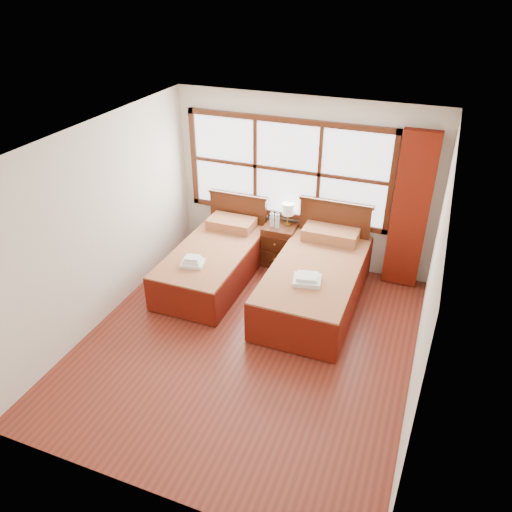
% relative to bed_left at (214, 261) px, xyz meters
% --- Properties ---
extents(floor, '(4.50, 4.50, 0.00)m').
position_rel_bed_left_xyz_m(floor, '(1.02, -1.20, -0.31)').
color(floor, maroon).
rests_on(floor, ground).
extents(ceiling, '(4.50, 4.50, 0.00)m').
position_rel_bed_left_xyz_m(ceiling, '(1.02, -1.20, 2.29)').
color(ceiling, white).
rests_on(ceiling, wall_back).
extents(wall_back, '(4.00, 0.00, 4.00)m').
position_rel_bed_left_xyz_m(wall_back, '(1.02, 1.05, 0.99)').
color(wall_back, silver).
rests_on(wall_back, floor).
extents(wall_left, '(0.00, 4.50, 4.50)m').
position_rel_bed_left_xyz_m(wall_left, '(-0.98, -1.20, 0.99)').
color(wall_left, silver).
rests_on(wall_left, floor).
extents(wall_right, '(0.00, 4.50, 4.50)m').
position_rel_bed_left_xyz_m(wall_right, '(3.02, -1.20, 0.99)').
color(wall_right, silver).
rests_on(wall_right, floor).
extents(window, '(3.16, 0.06, 1.56)m').
position_rel_bed_left_xyz_m(window, '(0.77, 1.02, 1.19)').
color(window, white).
rests_on(window, wall_back).
extents(curtain, '(0.50, 0.16, 2.30)m').
position_rel_bed_left_xyz_m(curtain, '(2.62, 0.91, 0.86)').
color(curtain, maroon).
rests_on(curtain, wall_back).
extents(bed_left, '(1.06, 2.08, 1.03)m').
position_rel_bed_left_xyz_m(bed_left, '(0.00, 0.00, 0.00)').
color(bed_left, '#3C1C0C').
rests_on(bed_left, floor).
extents(bed_right, '(1.18, 2.29, 1.15)m').
position_rel_bed_left_xyz_m(bed_right, '(1.57, -0.00, 0.04)').
color(bed_right, '#3C1C0C').
rests_on(bed_right, floor).
extents(nightstand, '(0.50, 0.49, 0.66)m').
position_rel_bed_left_xyz_m(nightstand, '(0.76, 0.80, 0.02)').
color(nightstand, '#4C2110').
rests_on(nightstand, floor).
extents(towels_left, '(0.35, 0.32, 0.13)m').
position_rel_bed_left_xyz_m(towels_left, '(-0.06, -0.55, 0.29)').
color(towels_left, white).
rests_on(towels_left, bed_left).
extents(towels_right, '(0.41, 0.37, 0.10)m').
position_rel_bed_left_xyz_m(towels_right, '(1.57, -0.49, 0.35)').
color(towels_right, white).
rests_on(towels_right, bed_right).
extents(lamp, '(0.18, 0.18, 0.35)m').
position_rel_bed_left_xyz_m(lamp, '(0.85, 0.89, 0.60)').
color(lamp, '#B39439').
rests_on(lamp, nightstand).
extents(bottle_near, '(0.06, 0.06, 0.24)m').
position_rel_bed_left_xyz_m(bottle_near, '(0.64, 0.76, 0.46)').
color(bottle_near, '#C0E5F8').
rests_on(bottle_near, nightstand).
extents(bottle_far, '(0.07, 0.07, 0.26)m').
position_rel_bed_left_xyz_m(bottle_far, '(0.74, 0.73, 0.47)').
color(bottle_far, '#C0E5F8').
rests_on(bottle_far, nightstand).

